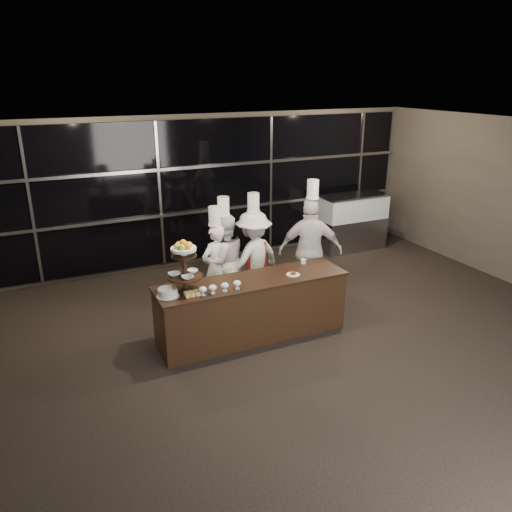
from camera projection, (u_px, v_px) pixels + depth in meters
name	position (u px, v px, depth m)	size (l,w,h in m)	color
room	(365.00, 270.00, 5.95)	(10.00, 10.00, 10.00)	black
window_wall	(217.00, 189.00, 10.15)	(8.60, 0.10, 2.80)	black
buffet_counter	(252.00, 308.00, 7.35)	(2.84, 0.74, 0.92)	black
display_stand	(184.00, 263.00, 6.65)	(0.48, 0.48, 0.74)	black
compotes	(219.00, 287.00, 6.74)	(0.61, 0.11, 0.12)	silver
layer_cake	(168.00, 293.00, 6.63)	(0.30, 0.30, 0.11)	white
pastry_squares	(192.00, 294.00, 6.66)	(0.20, 0.13, 0.05)	#FBDD7A
small_plate	(293.00, 274.00, 7.35)	(0.20, 0.20, 0.05)	white
chef_cup	(303.00, 261.00, 7.79)	(0.08, 0.08, 0.07)	white
display_case	(352.00, 219.00, 11.06)	(1.50, 0.66, 1.24)	#A5A5AA
chef_a	(216.00, 265.00, 8.17)	(0.61, 0.49, 1.75)	white
chef_b	(225.00, 260.00, 8.29)	(0.82, 0.67, 1.87)	white
chef_c	(253.00, 258.00, 8.32)	(1.19, 0.90, 1.93)	silver
chef_d	(310.00, 250.00, 8.37)	(1.15, 0.88, 2.12)	silver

